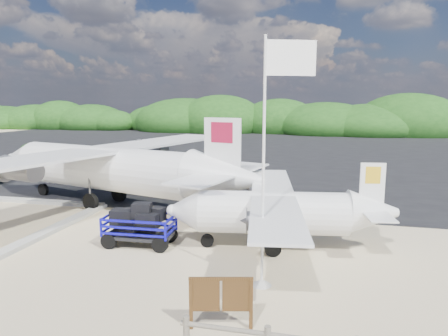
% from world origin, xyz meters
% --- Properties ---
extents(ground, '(160.00, 160.00, 0.00)m').
position_xyz_m(ground, '(0.00, 0.00, 0.00)').
color(ground, beige).
extents(asphalt_apron, '(90.00, 50.00, 0.04)m').
position_xyz_m(asphalt_apron, '(0.00, 30.00, 0.00)').
color(asphalt_apron, '#B2B2B2').
rests_on(asphalt_apron, ground).
extents(vegetation_band, '(124.00, 8.00, 4.40)m').
position_xyz_m(vegetation_band, '(0.00, 55.00, 0.00)').
color(vegetation_band, '#B2B2B2').
rests_on(vegetation_band, ground).
extents(baggage_cart, '(2.57, 1.54, 1.26)m').
position_xyz_m(baggage_cart, '(-0.58, 0.70, 0.00)').
color(baggage_cart, '#0F0CBD').
rests_on(baggage_cart, ground).
extents(flagpole, '(1.41, 0.96, 6.49)m').
position_xyz_m(flagpole, '(3.91, -1.37, 0.00)').
color(flagpole, white).
rests_on(flagpole, ground).
extents(signboard, '(1.46, 0.47, 1.21)m').
position_xyz_m(signboard, '(3.33, -3.65, 0.00)').
color(signboard, '#4C3115').
rests_on(signboard, ground).
extents(crew_a, '(0.77, 0.57, 1.92)m').
position_xyz_m(crew_a, '(0.09, 4.83, 0.96)').
color(crew_a, navy).
rests_on(crew_a, ground).
extents(crew_b, '(0.91, 0.80, 1.58)m').
position_xyz_m(crew_b, '(0.95, 4.74, 0.79)').
color(crew_b, navy).
rests_on(crew_b, ground).
extents(crew_c, '(1.01, 0.50, 1.67)m').
position_xyz_m(crew_c, '(0.28, 4.24, 0.84)').
color(crew_c, navy).
rests_on(crew_c, ground).
extents(aircraft_small, '(8.89, 8.89, 2.83)m').
position_xyz_m(aircraft_small, '(-7.84, 28.10, 0.00)').
color(aircraft_small, '#B2B2B2').
rests_on(aircraft_small, ground).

